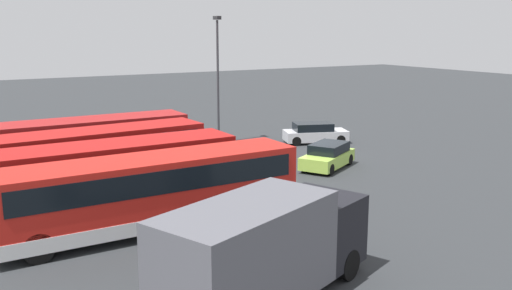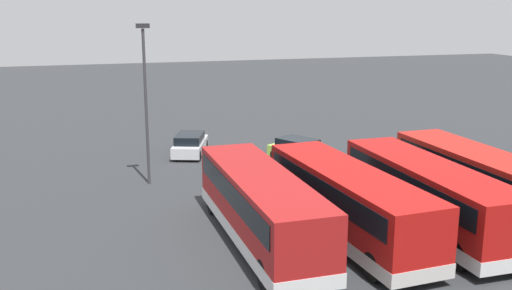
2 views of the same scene
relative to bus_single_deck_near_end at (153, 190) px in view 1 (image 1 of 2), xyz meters
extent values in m
plane|color=#2D3033|center=(5.34, -11.86, -1.62)|extent=(140.00, 140.00, 0.00)
cube|color=red|center=(0.00, 0.01, 0.03)|extent=(2.72, 12.01, 2.60)
cube|color=silver|center=(0.00, 0.01, -1.00)|extent=(2.76, 12.05, 0.55)
cube|color=black|center=(0.00, 0.01, 0.63)|extent=(2.77, 11.21, 0.90)
cube|color=black|center=(0.08, -6.01, 0.63)|extent=(2.25, 0.09, 1.10)
cylinder|color=black|center=(1.19, -4.57, -1.07)|extent=(0.32, 1.10, 1.10)
cylinder|color=black|center=(-1.06, -4.60, -1.07)|extent=(0.32, 1.10, 1.10)
cylinder|color=black|center=(1.06, 4.61, -1.07)|extent=(0.32, 1.10, 1.10)
cylinder|color=black|center=(-1.19, 4.58, -1.07)|extent=(0.32, 1.10, 1.10)
cube|color=#B71411|center=(3.53, 0.45, 0.03)|extent=(2.57, 10.76, 2.60)
cube|color=silver|center=(3.53, 0.45, -1.00)|extent=(2.61, 10.80, 0.55)
cube|color=black|center=(3.53, 0.45, 0.63)|extent=(2.63, 9.96, 0.90)
cube|color=black|center=(3.54, -4.96, 0.63)|extent=(2.25, 0.06, 1.10)
cylinder|color=black|center=(4.66, -3.53, -1.07)|extent=(0.30, 1.10, 1.10)
cylinder|color=black|center=(2.41, -3.53, -1.07)|extent=(0.30, 1.10, 1.10)
cylinder|color=black|center=(4.65, 4.43, -1.07)|extent=(0.30, 1.10, 1.10)
cylinder|color=black|center=(2.40, 4.43, -1.07)|extent=(0.30, 1.10, 1.10)
cube|color=#B71411|center=(7.26, 0.27, 0.03)|extent=(3.19, 10.92, 2.60)
cube|color=silver|center=(7.26, 0.27, -1.00)|extent=(3.23, 10.96, 0.55)
cube|color=black|center=(7.26, 0.27, 0.63)|extent=(3.20, 10.12, 0.90)
cube|color=black|center=(7.59, -5.14, 0.63)|extent=(2.25, 0.19, 1.10)
cylinder|color=black|center=(8.62, -3.65, -1.07)|extent=(0.36, 1.12, 1.10)
cylinder|color=black|center=(6.38, -3.78, -1.07)|extent=(0.36, 1.12, 1.10)
cylinder|color=black|center=(8.15, 4.33, -1.07)|extent=(0.36, 1.12, 1.10)
cylinder|color=black|center=(5.90, 4.19, -1.07)|extent=(0.36, 1.12, 1.10)
cube|color=#A51919|center=(10.92, -0.26, 0.03)|extent=(2.59, 10.90, 2.60)
cube|color=silver|center=(10.92, -0.26, -1.00)|extent=(2.63, 10.94, 0.55)
cube|color=black|center=(10.92, -0.26, 0.63)|extent=(2.65, 10.10, 0.90)
cube|color=black|center=(10.94, -5.73, 0.63)|extent=(2.25, 0.07, 1.10)
cylinder|color=black|center=(12.06, -4.30, -1.07)|extent=(0.30, 1.10, 1.10)
cylinder|color=black|center=(9.81, -4.31, -1.07)|extent=(0.30, 1.10, 1.10)
cylinder|color=black|center=(12.03, 3.79, -1.07)|extent=(0.30, 1.10, 1.10)
cylinder|color=black|center=(9.78, 3.78, -1.07)|extent=(0.30, 1.10, 1.10)
cube|color=#595960|center=(-7.82, 0.16, 0.18)|extent=(4.33, 6.03, 2.80)
cube|color=black|center=(-6.45, -3.33, -0.12)|extent=(3.06, 2.77, 2.20)
cylinder|color=black|center=(-5.39, -2.92, -1.12)|extent=(0.63, 1.03, 1.00)
cylinder|color=black|center=(-7.50, -3.75, -1.12)|extent=(0.63, 1.03, 1.00)
cube|color=silver|center=(10.88, -15.90, -1.09)|extent=(3.18, 4.72, 0.70)
cube|color=black|center=(10.95, -15.71, -0.47)|extent=(2.44, 3.02, 0.55)
cylinder|color=black|center=(11.09, -17.66, -1.30)|extent=(0.43, 0.68, 0.64)
cylinder|color=black|center=(9.59, -17.11, -1.30)|extent=(0.43, 0.68, 0.64)
cylinder|color=black|center=(12.18, -14.68, -1.30)|extent=(0.43, 0.68, 0.64)
cylinder|color=black|center=(10.67, -14.14, -1.30)|extent=(0.43, 0.68, 0.64)
cube|color=#A5D14C|center=(4.59, -12.12, -1.09)|extent=(3.53, 4.38, 0.70)
cube|color=black|center=(4.68, -12.30, -0.47)|extent=(2.61, 2.90, 0.55)
cylinder|color=black|center=(3.20, -11.28, -1.30)|extent=(0.50, 0.67, 0.64)
cylinder|color=black|center=(4.60, -10.50, -1.30)|extent=(0.50, 0.67, 0.64)
cylinder|color=black|center=(4.57, -13.74, -1.30)|extent=(0.50, 0.67, 0.64)
cylinder|color=black|center=(5.97, -12.96, -1.30)|extent=(0.50, 0.67, 0.64)
cylinder|color=#38383D|center=(14.32, -10.02, 2.59)|extent=(0.16, 0.16, 8.44)
cube|color=#262628|center=(14.32, -10.02, 6.96)|extent=(0.70, 0.30, 0.24)
camera|label=1|loc=(-20.49, 7.26, 6.25)|focal=39.48mm
camera|label=2|loc=(17.83, 21.73, 7.97)|focal=41.51mm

